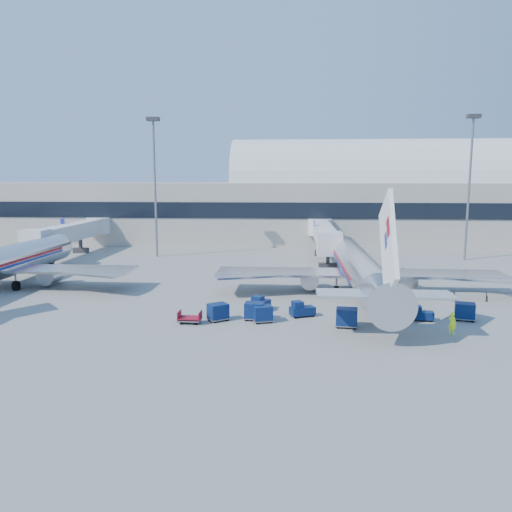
# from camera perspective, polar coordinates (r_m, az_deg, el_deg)

# --- Properties ---
(ground) EXTENTS (260.00, 260.00, 0.00)m
(ground) POSITION_cam_1_polar(r_m,az_deg,el_deg) (52.48, 1.36, -5.31)
(ground) COLOR gray
(ground) RESTS_ON ground
(terminal) EXTENTS (170.00, 28.15, 21.00)m
(terminal) POSITION_cam_1_polar(r_m,az_deg,el_deg) (108.14, -4.40, 5.97)
(terminal) COLOR #B2AA9E
(terminal) RESTS_ON ground
(airliner_main) EXTENTS (32.00, 37.26, 12.07)m
(airliner_main) POSITION_cam_1_polar(r_m,az_deg,el_deg) (56.72, 11.75, -1.40)
(airliner_main) COLOR silver
(airliner_main) RESTS_ON ground
(jetbridge_near) EXTENTS (4.40, 27.50, 6.25)m
(jetbridge_near) POSITION_cam_1_polar(r_m,az_deg,el_deg) (82.29, 7.73, 2.53)
(jetbridge_near) COLOR silver
(jetbridge_near) RESTS_ON ground
(jetbridge_mid) EXTENTS (4.40, 27.50, 6.25)m
(jetbridge_mid) POSITION_cam_1_polar(r_m,az_deg,el_deg) (90.02, -20.05, 2.61)
(jetbridge_mid) COLOR silver
(jetbridge_mid) RESTS_ON ground
(mast_west) EXTENTS (2.00, 1.20, 22.60)m
(mast_west) POSITION_cam_1_polar(r_m,az_deg,el_deg) (83.93, -11.53, 9.98)
(mast_west) COLOR slate
(mast_west) RESTS_ON ground
(mast_east) EXTENTS (2.00, 1.20, 22.60)m
(mast_east) POSITION_cam_1_polar(r_m,az_deg,el_deg) (85.43, 23.31, 9.43)
(mast_east) COLOR slate
(mast_east) RESTS_ON ground
(barrier_near) EXTENTS (3.00, 0.55, 0.90)m
(barrier_near) POSITION_cam_1_polar(r_m,az_deg,el_deg) (56.44, 20.10, -4.38)
(barrier_near) COLOR #9E9E96
(barrier_near) RESTS_ON ground
(barrier_mid) EXTENTS (3.00, 0.55, 0.90)m
(barrier_mid) POSITION_cam_1_polar(r_m,az_deg,el_deg) (57.44, 23.28, -4.34)
(barrier_mid) COLOR #9E9E96
(barrier_mid) RESTS_ON ground
(barrier_far) EXTENTS (3.00, 0.55, 0.90)m
(barrier_far) POSITION_cam_1_polar(r_m,az_deg,el_deg) (58.60, 26.33, -4.29)
(barrier_far) COLOR #9E9E96
(barrier_far) RESTS_ON ground
(tug_lead) EXTENTS (2.56, 1.94, 1.49)m
(tug_lead) POSITION_cam_1_polar(r_m,az_deg,el_deg) (47.19, 5.21, -6.10)
(tug_lead) COLOR #091C4A
(tug_lead) RESTS_ON ground
(tug_right) EXTENTS (2.21, 1.31, 1.37)m
(tug_right) POSITION_cam_1_polar(r_m,az_deg,el_deg) (48.18, 18.30, -6.28)
(tug_right) COLOR #091C4A
(tug_right) RESTS_ON ground
(tug_left) EXTENTS (2.07, 2.64, 1.54)m
(tug_left) POSITION_cam_1_polar(r_m,az_deg,el_deg) (49.06, 0.42, -5.46)
(tug_left) COLOR #091C4A
(tug_left) RESTS_ON ground
(cart_train_a) EXTENTS (2.05, 1.79, 1.52)m
(cart_train_a) POSITION_cam_1_polar(r_m,az_deg,el_deg) (45.16, 0.77, -6.58)
(cart_train_a) COLOR #091C4A
(cart_train_a) RESTS_ON ground
(cart_train_b) EXTENTS (1.92, 1.52, 1.62)m
(cart_train_b) POSITION_cam_1_polar(r_m,az_deg,el_deg) (45.88, -0.17, -6.26)
(cart_train_b) COLOR #091C4A
(cart_train_b) RESTS_ON ground
(cart_train_c) EXTENTS (2.24, 2.15, 1.57)m
(cart_train_c) POSITION_cam_1_polar(r_m,az_deg,el_deg) (45.78, -4.37, -6.36)
(cart_train_c) COLOR #091C4A
(cart_train_c) RESTS_ON ground
(cart_solo_near) EXTENTS (2.07, 1.68, 1.68)m
(cart_solo_near) POSITION_cam_1_polar(r_m,az_deg,el_deg) (44.35, 10.34, -6.90)
(cart_solo_near) COLOR #091C4A
(cart_solo_near) RESTS_ON ground
(cart_solo_far) EXTENTS (2.13, 1.83, 1.60)m
(cart_solo_far) POSITION_cam_1_polar(r_m,az_deg,el_deg) (49.58, 22.76, -5.83)
(cart_solo_far) COLOR #091C4A
(cart_solo_far) RESTS_ON ground
(cart_open_red) EXTENTS (2.06, 1.48, 0.54)m
(cart_open_red) POSITION_cam_1_polar(r_m,az_deg,el_deg) (45.35, -7.54, -7.14)
(cart_open_red) COLOR slate
(cart_open_red) RESTS_ON ground
(ramp_worker) EXTENTS (0.79, 0.81, 1.88)m
(ramp_worker) POSITION_cam_1_polar(r_m,az_deg,el_deg) (44.84, 21.52, -7.15)
(ramp_worker) COLOR #9ED816
(ramp_worker) RESTS_ON ground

